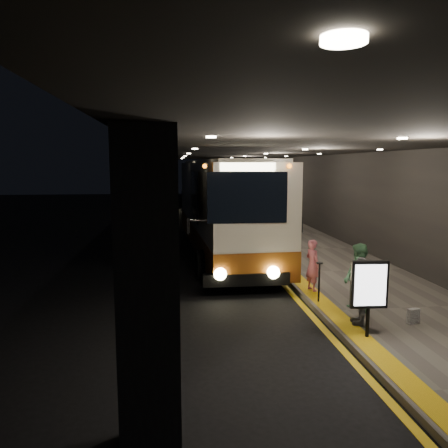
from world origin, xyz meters
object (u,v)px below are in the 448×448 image
coach_second (207,195)px  passenger_waiting_green (359,279)px  coach_third (195,184)px  passenger_boarding (313,265)px  bag_polka (413,316)px  stanchion_post (319,283)px  info_sign (369,286)px  coach_main (223,212)px  passenger_waiting_grey (360,291)px

coach_second → passenger_waiting_green: 18.94m
coach_third → passenger_boarding: bearing=-85.2°
bag_polka → stanchion_post: bearing=132.8°
coach_third → passenger_boarding: coach_third is taller
passenger_boarding → stanchion_post: passenger_boarding is taller
passenger_waiting_green → info_sign: 1.64m
passenger_boarding → info_sign: 3.62m
coach_main → passenger_boarding: coach_main is taller
coach_third → bag_polka: size_ratio=34.41×
passenger_waiting_grey → coach_main: bearing=-153.2°
coach_third → info_sign: size_ratio=7.21×
coach_third → stanchion_post: (1.82, -33.49, -1.16)m
passenger_waiting_grey → coach_third: bearing=-163.8°
coach_main → stanchion_post: 7.52m
passenger_waiting_green → bag_polka: 1.51m
coach_main → info_sign: size_ratio=7.49×
info_sign → passenger_waiting_grey: bearing=81.6°
bag_polka → info_sign: bearing=-154.9°
coach_main → coach_second: 10.61m
coach_main → coach_second: coach_main is taller
passenger_waiting_green → passenger_waiting_grey: size_ratio=1.11×
coach_main → passenger_waiting_green: 8.59m
stanchion_post → coach_third: bearing=93.1°
passenger_waiting_grey → stanchion_post: bearing=-153.7°
coach_main → coach_third: (0.03, 26.30, -0.05)m
passenger_boarding → info_sign: (0.09, -3.60, 0.38)m
info_sign → coach_second: bearing=99.0°
coach_third → coach_second: bearing=-88.3°
coach_third → info_sign: bearing=-85.4°
coach_main → passenger_boarding: bearing=-74.8°
coach_third → passenger_waiting_green: bearing=-84.5°
coach_main → bag_polka: (3.55, -9.03, -1.57)m
passenger_boarding → passenger_waiting_green: 2.12m
info_sign → coach_main: bearing=105.6°
passenger_boarding → passenger_waiting_green: (0.54, -2.05, 0.12)m
coach_third → passenger_waiting_green: size_ratio=6.91×
coach_second → passenger_boarding: 16.85m
passenger_boarding → passenger_waiting_green: size_ratio=0.87×
passenger_boarding → info_sign: info_sign is taller
stanchion_post → info_sign: bearing=-84.3°
info_sign → stanchion_post: info_sign is taller
stanchion_post → passenger_waiting_grey: bearing=-76.2°
coach_third → info_sign: (2.07, -36.01, -0.55)m
passenger_waiting_grey → bag_polka: passenger_waiting_grey is taller
passenger_waiting_green → bag_polka: bearing=43.8°
coach_third → passenger_waiting_grey: (2.24, -35.20, -0.90)m
coach_second → passenger_boarding: size_ratio=8.08×
passenger_waiting_green → coach_main: bearing=-167.8°
bag_polka → stanchion_post: size_ratio=0.33×
passenger_boarding → passenger_waiting_grey: size_ratio=0.96×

